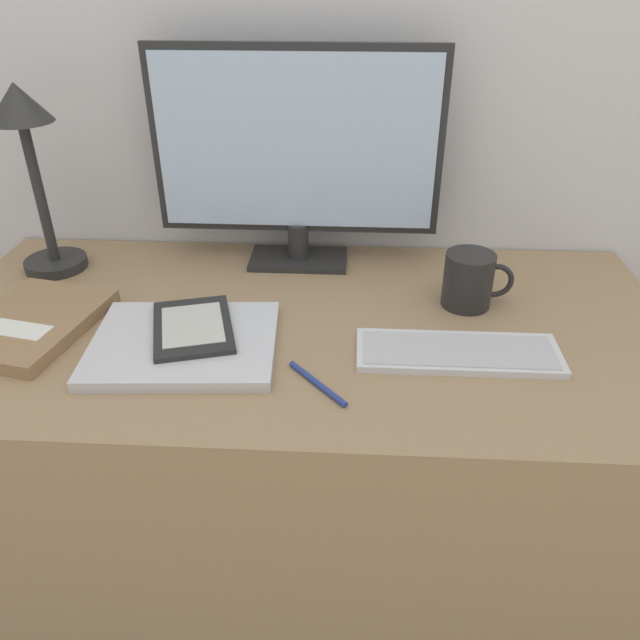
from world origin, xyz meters
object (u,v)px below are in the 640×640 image
object	(u,v)px
keyboard	(458,352)
desk_lamp	(29,150)
laptop	(184,343)
pen	(317,383)
monitor	(297,153)
notebook	(31,324)
ereader	(193,327)
coffee_mug	(469,280)

from	to	relation	value
keyboard	desk_lamp	distance (m)	0.85
laptop	pen	distance (m)	0.24
monitor	laptop	xyz separation A→B (m)	(-0.16, -0.33, -0.22)
monitor	notebook	world-z (taller)	monitor
notebook	monitor	bearing A→B (deg)	34.33
laptop	desk_lamp	world-z (taller)	desk_lamp
ereader	pen	world-z (taller)	ereader
monitor	keyboard	world-z (taller)	monitor
keyboard	laptop	world-z (taller)	laptop
keyboard	pen	xyz separation A→B (m)	(-0.22, -0.09, -0.00)
monitor	coffee_mug	world-z (taller)	monitor
ereader	desk_lamp	xyz separation A→B (m)	(-0.34, 0.25, 0.22)
monitor	ereader	distance (m)	0.40
notebook	laptop	bearing A→B (deg)	-8.68
desk_lamp	notebook	distance (m)	0.33
monitor	desk_lamp	distance (m)	0.49
notebook	coffee_mug	bearing A→B (deg)	9.83
keyboard	ereader	size ratio (longest dim) A/B	1.56
laptop	desk_lamp	bearing A→B (deg)	140.05
monitor	keyboard	xyz separation A→B (m)	(0.28, -0.33, -0.22)
laptop	coffee_mug	world-z (taller)	coffee_mug
monitor	keyboard	distance (m)	0.49
ereader	coffee_mug	world-z (taller)	coffee_mug
ereader	notebook	xyz separation A→B (m)	(-0.28, 0.01, -0.01)
ereader	desk_lamp	distance (m)	0.47
monitor	ereader	world-z (taller)	monitor
monitor	notebook	distance (m)	0.56
laptop	notebook	bearing A→B (deg)	171.32
notebook	pen	distance (m)	0.51
laptop	pen	size ratio (longest dim) A/B	2.97
desk_lamp	notebook	xyz separation A→B (m)	(0.06, -0.23, -0.23)
desk_lamp	ereader	bearing A→B (deg)	-36.17
laptop	coffee_mug	bearing A→B (deg)	19.80
keyboard	ereader	xyz separation A→B (m)	(-0.43, 0.03, 0.02)
coffee_mug	pen	distance (m)	0.37
notebook	coffee_mug	size ratio (longest dim) A/B	2.30
laptop	monitor	bearing A→B (deg)	64.95
keyboard	coffee_mug	world-z (taller)	coffee_mug
keyboard	pen	world-z (taller)	keyboard
ereader	desk_lamp	size ratio (longest dim) A/B	0.58
laptop	desk_lamp	xyz separation A→B (m)	(-0.33, 0.28, 0.23)
notebook	pen	size ratio (longest dim) A/B	2.77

